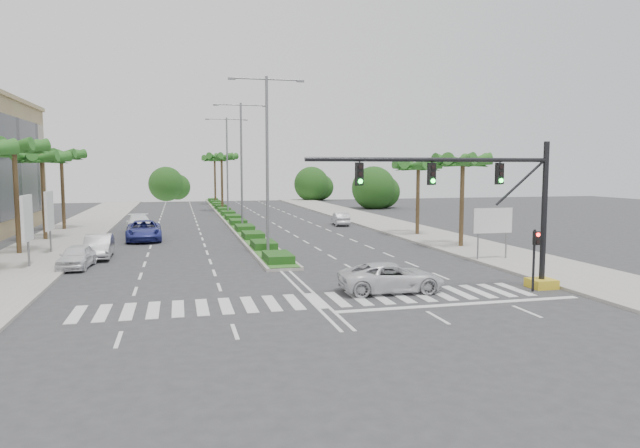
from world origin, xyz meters
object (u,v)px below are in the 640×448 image
object	(u,v)px
car_parked_b	(99,246)
car_crossing	(391,277)
car_parked_c	(144,231)
car_right	(340,219)
car_parked_d	(139,224)
car_parked_a	(77,257)

from	to	relation	value
car_parked_b	car_crossing	distance (m)	20.78
car_parked_c	car_right	distance (m)	20.86
car_crossing	car_parked_b	bearing A→B (deg)	48.53
car_parked_b	car_crossing	size ratio (longest dim) A/B	0.93
car_parked_c	car_parked_d	bearing A→B (deg)	94.17
car_parked_c	car_crossing	xyz separation A→B (m)	(12.63, -23.16, -0.12)
car_crossing	car_right	size ratio (longest dim) A/B	1.27
car_parked_b	car_right	xyz separation A→B (m)	(21.51, 17.11, -0.12)
car_parked_a	car_parked_b	bearing A→B (deg)	83.69
car_parked_a	car_crossing	xyz separation A→B (m)	(15.75, -10.59, 0.00)
car_parked_c	car_crossing	distance (m)	26.38
car_parked_c	car_right	size ratio (longest dim) A/B	1.48
car_parked_d	car_parked_c	bearing A→B (deg)	-88.87
car_parked_a	car_right	xyz separation A→B (m)	(22.25, 20.89, -0.04)
car_parked_a	car_right	bearing A→B (deg)	47.95
car_parked_a	car_parked_b	size ratio (longest dim) A/B	0.87
car_parked_b	car_crossing	world-z (taller)	car_parked_b
car_parked_d	car_crossing	size ratio (longest dim) A/B	1.10
car_parked_d	car_crossing	xyz separation A→B (m)	(13.40, -29.52, -0.10)
car_parked_c	car_crossing	size ratio (longest dim) A/B	1.17
car_parked_d	car_right	distance (m)	20.00
car_parked_b	car_parked_c	world-z (taller)	car_parked_c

